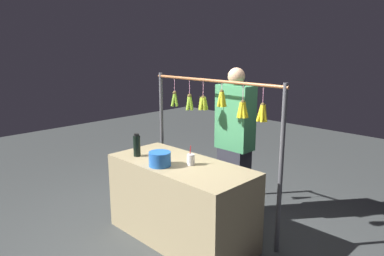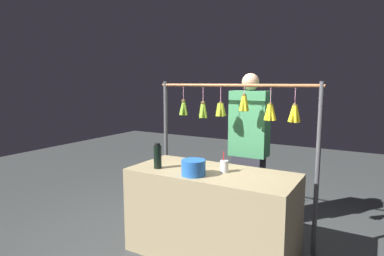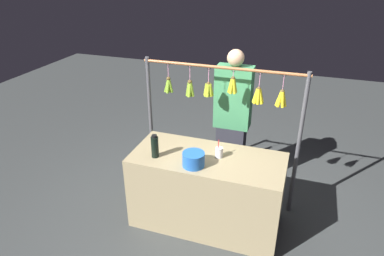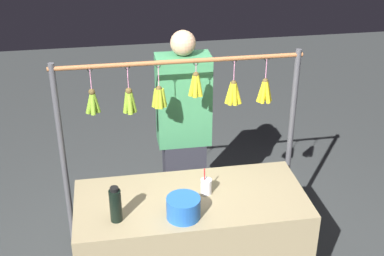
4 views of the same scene
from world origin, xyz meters
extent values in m
plane|color=#3B3F3F|center=(0.00, 0.00, 0.00)|extent=(12.00, 12.00, 0.00)
cube|color=tan|center=(0.00, 0.00, 0.42)|extent=(1.58, 0.71, 0.84)
cylinder|color=#4C4C51|center=(-0.87, -0.49, 0.84)|extent=(0.04, 0.04, 1.68)
cylinder|color=#4C4C51|center=(0.87, -0.49, 0.84)|extent=(0.04, 0.04, 1.68)
cylinder|color=#9E6038|center=(0.00, -0.49, 1.64)|extent=(1.79, 0.03, 0.03)
torus|color=black|center=(-0.63, -0.49, 1.62)|extent=(0.04, 0.01, 0.04)
cylinder|color=pink|center=(-0.63, -0.49, 1.54)|extent=(0.01, 0.01, 0.17)
sphere|color=brown|center=(-0.63, -0.49, 1.45)|extent=(0.04, 0.04, 0.04)
cylinder|color=yellow|center=(-0.61, -0.49, 1.37)|extent=(0.07, 0.04, 0.17)
cylinder|color=yellow|center=(-0.62, -0.47, 1.37)|extent=(0.06, 0.07, 0.17)
cylinder|color=yellow|center=(-0.64, -0.47, 1.37)|extent=(0.05, 0.07, 0.17)
cylinder|color=yellow|center=(-0.66, -0.49, 1.37)|extent=(0.07, 0.03, 0.17)
cylinder|color=yellow|center=(-0.64, -0.51, 1.37)|extent=(0.04, 0.05, 0.17)
cylinder|color=yellow|center=(-0.62, -0.51, 1.37)|extent=(0.06, 0.06, 0.17)
torus|color=black|center=(-0.39, -0.49, 1.62)|extent=(0.04, 0.01, 0.04)
cylinder|color=pink|center=(-0.39, -0.49, 1.54)|extent=(0.01, 0.01, 0.17)
sphere|color=brown|center=(-0.39, -0.49, 1.45)|extent=(0.04, 0.04, 0.04)
cylinder|color=gold|center=(-0.37, -0.49, 1.37)|extent=(0.07, 0.03, 0.16)
cylinder|color=gold|center=(-0.37, -0.47, 1.37)|extent=(0.05, 0.05, 0.16)
cylinder|color=gold|center=(-0.40, -0.46, 1.37)|extent=(0.04, 0.06, 0.16)
cylinder|color=gold|center=(-0.42, -0.48, 1.37)|extent=(0.07, 0.05, 0.16)
cylinder|color=gold|center=(-0.42, -0.50, 1.37)|extent=(0.07, 0.05, 0.16)
cylinder|color=gold|center=(-0.40, -0.52, 1.37)|extent=(0.04, 0.06, 0.16)
cylinder|color=gold|center=(-0.38, -0.51, 1.37)|extent=(0.05, 0.06, 0.17)
torus|color=black|center=(-0.12, -0.49, 1.62)|extent=(0.04, 0.01, 0.04)
cylinder|color=pink|center=(-0.12, -0.49, 1.58)|extent=(0.01, 0.01, 0.09)
sphere|color=brown|center=(-0.12, -0.49, 1.53)|extent=(0.05, 0.05, 0.05)
cylinder|color=gold|center=(-0.10, -0.49, 1.45)|extent=(0.07, 0.04, 0.16)
cylinder|color=gold|center=(-0.11, -0.47, 1.45)|extent=(0.05, 0.07, 0.17)
cylinder|color=gold|center=(-0.13, -0.48, 1.45)|extent=(0.06, 0.05, 0.17)
cylinder|color=gold|center=(-0.13, -0.50, 1.45)|extent=(0.06, 0.05, 0.17)
cylinder|color=gold|center=(-0.11, -0.51, 1.45)|extent=(0.05, 0.06, 0.17)
torus|color=black|center=(0.15, -0.49, 1.62)|extent=(0.04, 0.01, 0.04)
cylinder|color=pink|center=(0.15, -0.49, 1.53)|extent=(0.01, 0.01, 0.17)
sphere|color=brown|center=(0.15, -0.49, 1.45)|extent=(0.04, 0.04, 0.04)
cylinder|color=#9BB127|center=(0.18, -0.49, 1.38)|extent=(0.05, 0.03, 0.14)
cylinder|color=#9BB127|center=(0.16, -0.47, 1.38)|extent=(0.04, 0.05, 0.14)
cylinder|color=#9BB127|center=(0.14, -0.46, 1.38)|extent=(0.04, 0.06, 0.14)
cylinder|color=#9BB127|center=(0.12, -0.48, 1.38)|extent=(0.05, 0.04, 0.14)
cylinder|color=#9BB127|center=(0.12, -0.50, 1.38)|extent=(0.06, 0.05, 0.14)
cylinder|color=#9BB127|center=(0.15, -0.52, 1.38)|extent=(0.04, 0.05, 0.14)
cylinder|color=#9BB127|center=(0.17, -0.51, 1.38)|extent=(0.06, 0.06, 0.15)
torus|color=black|center=(0.36, -0.49, 1.62)|extent=(0.04, 0.01, 0.04)
cylinder|color=pink|center=(0.36, -0.49, 1.53)|extent=(0.01, 0.01, 0.18)
sphere|color=brown|center=(0.36, -0.49, 1.44)|extent=(0.05, 0.05, 0.05)
cylinder|color=#7FA82A|center=(0.38, -0.49, 1.36)|extent=(0.06, 0.04, 0.17)
cylinder|color=#7FA82A|center=(0.36, -0.47, 1.36)|extent=(0.04, 0.08, 0.17)
cylinder|color=#7FA82A|center=(0.34, -0.49, 1.36)|extent=(0.07, 0.04, 0.17)
cylinder|color=#7FA82A|center=(0.36, -0.51, 1.36)|extent=(0.04, 0.06, 0.17)
torus|color=black|center=(0.62, -0.49, 1.62)|extent=(0.04, 0.01, 0.04)
cylinder|color=pink|center=(0.62, -0.49, 1.54)|extent=(0.01, 0.01, 0.16)
sphere|color=brown|center=(0.62, -0.49, 1.46)|extent=(0.05, 0.05, 0.05)
cylinder|color=#78A52B|center=(0.63, -0.49, 1.38)|extent=(0.08, 0.04, 0.17)
cylinder|color=#78A52B|center=(0.62, -0.47, 1.38)|extent=(0.04, 0.08, 0.17)
cylinder|color=#78A52B|center=(0.60, -0.49, 1.38)|extent=(0.07, 0.04, 0.17)
cylinder|color=#78A52B|center=(0.62, -0.51, 1.38)|extent=(0.04, 0.07, 0.17)
cylinder|color=black|center=(0.51, 0.16, 0.95)|extent=(0.08, 0.08, 0.22)
cylinder|color=black|center=(0.51, 0.16, 1.07)|extent=(0.05, 0.05, 0.02)
cylinder|color=blue|center=(0.08, 0.20, 0.91)|extent=(0.22, 0.22, 0.14)
cylinder|color=silver|center=(-0.11, -0.04, 0.89)|extent=(0.08, 0.08, 0.11)
cylinder|color=red|center=(-0.10, -0.04, 0.93)|extent=(0.01, 0.03, 0.19)
cube|color=#2D2D38|center=(-0.07, -0.79, 0.42)|extent=(0.34, 0.23, 0.84)
cube|color=#3F8C59|center=(-0.07, -0.79, 1.21)|extent=(0.42, 0.23, 0.74)
sphere|color=tan|center=(-0.07, -0.79, 1.67)|extent=(0.19, 0.19, 0.19)
camera|label=1|loc=(-2.55, 2.40, 2.01)|focal=33.71mm
camera|label=2|loc=(-1.35, 2.70, 1.68)|focal=30.69mm
camera|label=3|loc=(-0.83, 2.92, 2.66)|focal=32.26mm
camera|label=4|loc=(0.48, 2.88, 2.87)|focal=48.49mm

